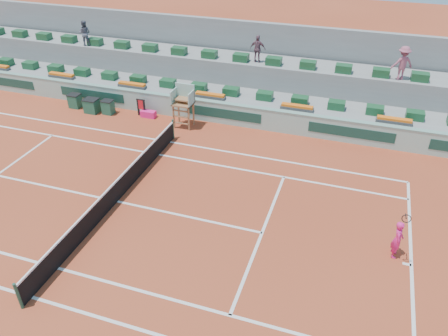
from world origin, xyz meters
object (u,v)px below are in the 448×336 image
(player_bag, at_px, (148,114))
(umpire_chair, at_px, (184,100))
(drink_cooler_a, at_px, (108,107))
(tennis_player, at_px, (398,239))

(player_bag, height_order, umpire_chair, umpire_chair)
(player_bag, height_order, drink_cooler_a, drink_cooler_a)
(player_bag, relative_size, drink_cooler_a, 1.05)
(umpire_chair, xyz_separation_m, drink_cooler_a, (-4.90, 0.01, -1.12))
(player_bag, relative_size, umpire_chair, 0.37)
(player_bag, distance_m, tennis_player, 15.63)
(umpire_chair, height_order, drink_cooler_a, umpire_chair)
(player_bag, xyz_separation_m, drink_cooler_a, (-2.46, -0.32, 0.23))
(umpire_chair, relative_size, tennis_player, 1.05)
(player_bag, xyz_separation_m, tennis_player, (13.71, -7.49, 0.58))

